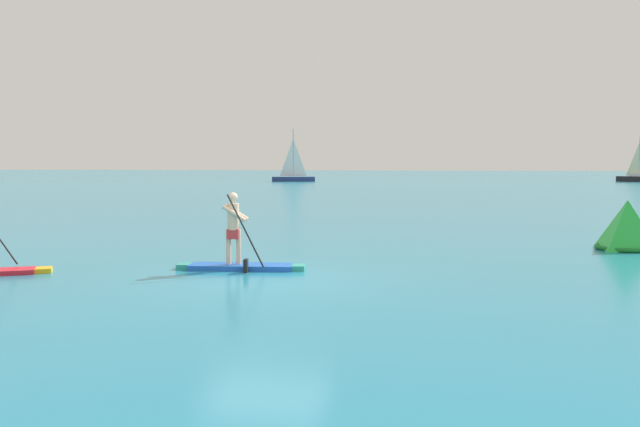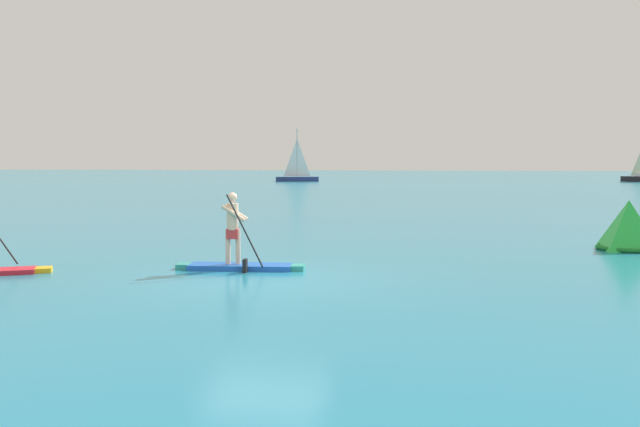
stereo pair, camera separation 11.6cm
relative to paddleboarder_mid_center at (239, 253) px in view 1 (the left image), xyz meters
name	(u,v)px [view 1 (the left image)]	position (x,y,z in m)	size (l,w,h in m)	color
ground	(266,280)	(0.94, -1.16, -0.36)	(440.00, 440.00, 0.00)	teal
paddleboarder_mid_center	(239,253)	(0.00, 0.00, 0.00)	(2.88, 0.99, 1.74)	blue
race_marker_buoy	(627,227)	(9.22, 5.54, 0.25)	(1.93, 1.93, 1.36)	green
sailboat_left_horizon	(293,175)	(-17.21, 72.94, 0.49)	(5.75, 3.16, 6.92)	navy
sailboat_right_horizon	(639,176)	(27.07, 80.57, 0.41)	(4.89, 5.11, 5.79)	black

